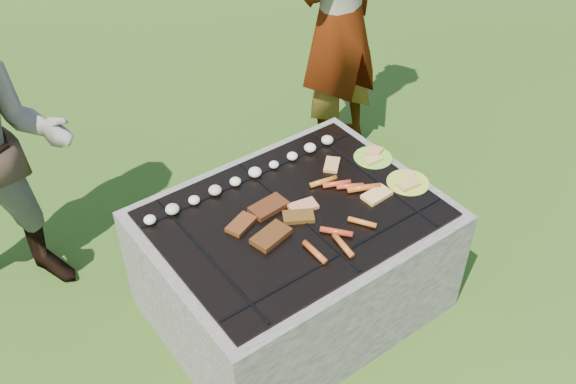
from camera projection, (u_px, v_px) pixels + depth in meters
name	position (u px, v px, depth m)	size (l,w,h in m)	color
lawn	(294.00, 302.00, 3.26)	(60.00, 60.00, 0.00)	#234210
fire_pit	(294.00, 264.00, 3.07)	(1.30, 1.00, 0.62)	#9D958B
mushrooms	(247.00, 176.00, 3.03)	(1.06, 0.06, 0.04)	white
pork_slabs	(270.00, 221.00, 2.80)	(0.39, 0.28, 0.03)	#9B4A1C
sausages	(342.00, 210.00, 2.85)	(0.53, 0.48, 0.03)	orange
bread_on_grate	(341.00, 191.00, 2.97)	(0.46, 0.41, 0.02)	tan
plate_far	(373.00, 158.00, 3.18)	(0.23, 0.23, 0.03)	#B6E737
plate_near	(408.00, 183.00, 3.03)	(0.23, 0.23, 0.03)	#FFF83C
cook	(340.00, 22.00, 3.75)	(0.64, 0.42, 1.75)	gray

